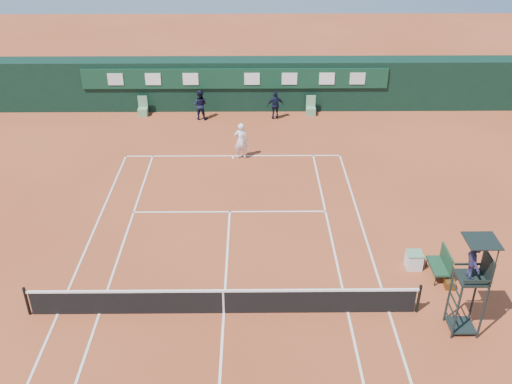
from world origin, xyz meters
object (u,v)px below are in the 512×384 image
(tennis_net, at_px, (223,301))
(player, at_px, (241,141))
(player_bench, at_px, (442,263))
(umpire_chair, at_px, (474,267))
(cooler, at_px, (414,260))

(tennis_net, bearing_deg, player, 87.88)
(player_bench, distance_m, player, 12.19)
(player_bench, height_order, player, player)
(player_bench, relative_size, player, 0.64)
(umpire_chair, height_order, cooler, umpire_chair)
(tennis_net, distance_m, cooler, 7.30)
(tennis_net, height_order, umpire_chair, umpire_chair)
(tennis_net, distance_m, player_bench, 7.94)
(player_bench, relative_size, cooler, 1.86)
(cooler, relative_size, player, 0.34)
(umpire_chair, distance_m, player_bench, 3.29)
(tennis_net, xyz_separation_m, umpire_chair, (7.57, -0.82, 1.95))
(umpire_chair, bearing_deg, tennis_net, 173.81)
(cooler, bearing_deg, tennis_net, -160.58)
(player_bench, distance_m, cooler, 1.02)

